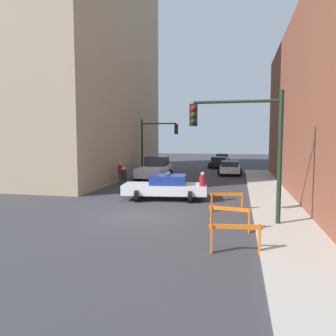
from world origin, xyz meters
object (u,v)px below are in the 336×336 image
at_px(parked_car_near, 230,168).
at_px(barrier_mid, 230,214).
at_px(barrier_front, 235,234).
at_px(white_truck, 155,169).
at_px(pedestrian_corner, 120,173).
at_px(pedestrian_crossing, 124,179).
at_px(police_car, 166,187).
at_px(barrier_back, 227,199).
at_px(pedestrian_sidewalk, 203,186).
at_px(parked_car_mid, 219,162).
at_px(traffic_light_far, 154,139).
at_px(parked_car_far, 222,158).
at_px(traffic_light_near, 249,137).

distance_m(parked_car_near, barrier_mid, 19.33).
height_order(parked_car_near, barrier_front, parked_car_near).
height_order(white_truck, pedestrian_corner, white_truck).
distance_m(parked_car_near, pedestrian_crossing, 13.50).
distance_m(pedestrian_crossing, pedestrian_corner, 3.53).
xyz_separation_m(police_car, barrier_back, (3.53, -2.40, -0.11)).
xyz_separation_m(white_truck, pedestrian_sidewalk, (5.02, -8.99, -0.04)).
bearing_deg(parked_car_mid, pedestrian_sidewalk, -87.09).
distance_m(traffic_light_far, parked_car_far, 18.45).
height_order(pedestrian_corner, barrier_front, pedestrian_corner).
relative_size(police_car, barrier_front, 3.08).
bearing_deg(pedestrian_corner, barrier_back, 52.53).
relative_size(pedestrian_sidewalk, barrier_front, 1.04).
distance_m(parked_car_mid, barrier_front, 29.06).
xyz_separation_m(parked_car_near, parked_car_mid, (-1.51, 7.15, 0.00)).
distance_m(traffic_light_near, barrier_mid, 3.16).
distance_m(traffic_light_near, barrier_back, 3.78).
xyz_separation_m(traffic_light_far, barrier_front, (7.58, -19.15, -2.78)).
relative_size(pedestrian_sidewalk, barrier_mid, 1.05).
height_order(pedestrian_crossing, pedestrian_sidewalk, same).
xyz_separation_m(pedestrian_corner, pedestrian_sidewalk, (6.74, -5.34, 0.00)).
height_order(parked_car_near, barrier_mid, parked_car_near).
bearing_deg(traffic_light_near, police_car, 133.73).
bearing_deg(parked_car_far, white_truck, -105.90).
bearing_deg(pedestrian_corner, white_truck, 159.81).
distance_m(pedestrian_crossing, barrier_mid, 10.17).
xyz_separation_m(parked_car_mid, pedestrian_sidewalk, (0.40, -21.15, 0.19)).
distance_m(traffic_light_near, parked_car_mid, 25.76).
height_order(traffic_light_far, barrier_front, traffic_light_far).
distance_m(parked_car_mid, pedestrian_crossing, 19.66).
xyz_separation_m(white_truck, parked_car_near, (6.13, 5.00, -0.23)).
bearing_deg(parked_car_mid, pedestrian_corner, -110.02).
xyz_separation_m(parked_car_mid, barrier_mid, (2.02, -26.47, -0.06)).
height_order(parked_car_mid, pedestrian_sidewalk, pedestrian_sidewalk).
relative_size(police_car, white_truck, 0.90).
height_order(parked_car_near, pedestrian_corner, pedestrian_corner).
distance_m(parked_car_far, barrier_mid, 34.16).
relative_size(police_car, pedestrian_crossing, 2.95).
distance_m(traffic_light_near, pedestrian_sidewalk, 5.57).
xyz_separation_m(pedestrian_crossing, barrier_front, (7.16, -9.94, -0.24)).
bearing_deg(police_car, pedestrian_crossing, 53.43).
xyz_separation_m(white_truck, parked_car_mid, (4.62, 12.16, -0.23)).
bearing_deg(barrier_mid, white_truck, 114.89).
relative_size(traffic_light_far, pedestrian_corner, 3.13).
distance_m(pedestrian_sidewalk, barrier_back, 2.51).
bearing_deg(parked_car_near, parked_car_mid, 101.03).
bearing_deg(white_truck, traffic_light_far, 105.47).
height_order(traffic_light_far, pedestrian_corner, traffic_light_far).
relative_size(parked_car_far, pedestrian_sidewalk, 2.64).
relative_size(pedestrian_sidewalk, barrier_back, 1.05).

